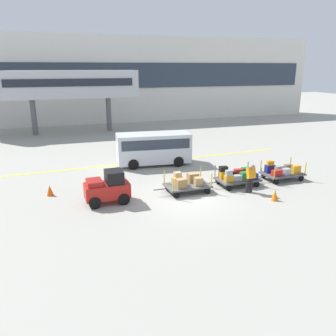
{
  "coord_description": "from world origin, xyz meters",
  "views": [
    {
      "loc": [
        -6.03,
        -15.06,
        6.3
      ],
      "look_at": [
        -0.13,
        2.57,
        0.81
      ],
      "focal_mm": 36.68,
      "sensor_mm": 36.0,
      "label": 1
    }
  ],
  "objects": [
    {
      "name": "baggage_cart_lead",
      "position": [
        0.26,
        0.68,
        0.52
      ],
      "size": [
        3.02,
        1.48,
        1.1
      ],
      "color": "#4C4C4F",
      "rests_on": "ground_plane"
    },
    {
      "name": "shuttle_van",
      "position": [
        0.1,
        6.32,
        1.23
      ],
      "size": [
        4.95,
        2.33,
        2.1
      ],
      "color": "silver",
      "rests_on": "ground_plane"
    },
    {
      "name": "safety_cone_far",
      "position": [
        -6.54,
        2.39,
        0.28
      ],
      "size": [
        0.36,
        0.36,
        0.55
      ],
      "primitive_type": "cone",
      "color": "#EA590F",
      "rests_on": "ground_plane"
    },
    {
      "name": "baggage_cart_tail",
      "position": [
        6.22,
        0.84,
        0.49
      ],
      "size": [
        3.02,
        1.48,
        1.1
      ],
      "color": "#4C4C4F",
      "rests_on": "ground_plane"
    },
    {
      "name": "baggage_handler",
      "position": [
        3.32,
        -0.49,
        0.87
      ],
      "size": [
        0.42,
        0.45,
        1.56
      ],
      "color": "black",
      "rests_on": "ground_plane"
    },
    {
      "name": "safety_cone_near",
      "position": [
        3.92,
        -1.82,
        0.28
      ],
      "size": [
        0.36,
        0.36,
        0.55
      ],
      "primitive_type": "cone",
      "color": "orange",
      "rests_on": "ground_plane"
    },
    {
      "name": "baggage_tug",
      "position": [
        -3.87,
        0.49,
        0.75
      ],
      "size": [
        2.14,
        1.29,
        1.58
      ],
      "color": "red",
      "rests_on": "ground_plane"
    },
    {
      "name": "jet_bridge",
      "position": [
        -5.89,
        19.99,
        4.65
      ],
      "size": [
        15.07,
        3.0,
        6.0
      ],
      "color": "#B7B7BC",
      "rests_on": "ground_plane"
    },
    {
      "name": "terminal_building",
      "position": [
        0.0,
        25.98,
        4.88
      ],
      "size": [
        53.3,
        2.51,
        9.75
      ],
      "color": "silver",
      "rests_on": "ground_plane"
    },
    {
      "name": "apron_lead_line",
      "position": [
        0.5,
        7.07,
        0.0
      ],
      "size": [
        19.68,
        1.15,
        0.01
      ],
      "primitive_type": "cube",
      "rotation": [
        0.0,
        0.0,
        0.05
      ],
      "color": "yellow",
      "rests_on": "ground_plane"
    },
    {
      "name": "ground_plane",
      "position": [
        0.0,
        0.0,
        0.0
      ],
      "size": [
        120.0,
        120.0,
        0.0
      ],
      "primitive_type": "plane",
      "color": "#9E9B91"
    },
    {
      "name": "baggage_cart_middle",
      "position": [
        3.28,
        0.73,
        0.53
      ],
      "size": [
        3.02,
        1.48,
        1.1
      ],
      "color": "#4C4C4F",
      "rests_on": "ground_plane"
    }
  ]
}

